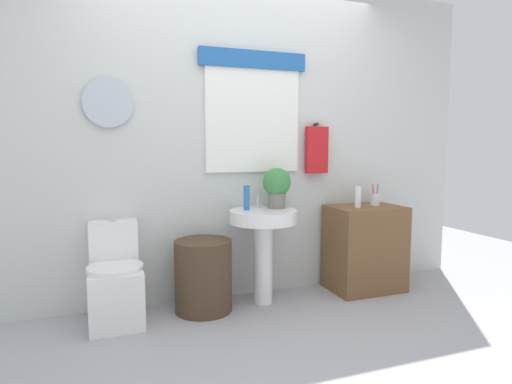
{
  "coord_description": "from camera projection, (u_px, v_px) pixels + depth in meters",
  "views": [
    {
      "loc": [
        -1.03,
        -2.24,
        1.25
      ],
      "look_at": [
        0.08,
        0.8,
        0.9
      ],
      "focal_mm": 29.96,
      "sensor_mm": 36.0,
      "label": 1
    }
  ],
  "objects": [
    {
      "name": "ground_plane",
      "position": [
        289.0,
        354.0,
        2.58
      ],
      "size": [
        8.0,
        8.0,
        0.0
      ],
      "primitive_type": "plane",
      "color": "#A3A3A8"
    },
    {
      "name": "back_wall",
      "position": [
        233.0,
        139.0,
        3.51
      ],
      "size": [
        4.4,
        0.18,
        2.6
      ],
      "color": "silver",
      "rests_on": "ground_plane"
    },
    {
      "name": "toilet",
      "position": [
        115.0,
        283.0,
        3.04
      ],
      "size": [
        0.38,
        0.51,
        0.72
      ],
      "color": "white",
      "rests_on": "ground_plane"
    },
    {
      "name": "soap_bottle",
      "position": [
        247.0,
        198.0,
        3.34
      ],
      "size": [
        0.05,
        0.05,
        0.19
      ],
      "primitive_type": "cylinder",
      "color": "#2D6BB7",
      "rests_on": "pedestal_sink"
    },
    {
      "name": "lotion_bottle",
      "position": [
        358.0,
        197.0,
        3.59
      ],
      "size": [
        0.05,
        0.05,
        0.18
      ],
      "primitive_type": "cylinder",
      "color": "white",
      "rests_on": "wooden_cabinet"
    },
    {
      "name": "laundry_hamper",
      "position": [
        203.0,
        276.0,
        3.23
      ],
      "size": [
        0.43,
        0.43,
        0.54
      ],
      "primitive_type": "cylinder",
      "color": "#4C3828",
      "rests_on": "ground_plane"
    },
    {
      "name": "potted_plant",
      "position": [
        277.0,
        185.0,
        3.43
      ],
      "size": [
        0.23,
        0.23,
        0.33
      ],
      "color": "slate",
      "rests_on": "pedestal_sink"
    },
    {
      "name": "toothbrush_cup",
      "position": [
        375.0,
        199.0,
        3.72
      ],
      "size": [
        0.08,
        0.08,
        0.19
      ],
      "color": "silver",
      "rests_on": "wooden_cabinet"
    },
    {
      "name": "faucet",
      "position": [
        258.0,
        202.0,
        3.45
      ],
      "size": [
        0.03,
        0.03,
        0.1
      ],
      "primitive_type": "cylinder",
      "color": "silver",
      "rests_on": "pedestal_sink"
    },
    {
      "name": "wooden_cabinet",
      "position": [
        365.0,
        248.0,
        3.71
      ],
      "size": [
        0.62,
        0.44,
        0.73
      ],
      "primitive_type": "cube",
      "color": "brown",
      "rests_on": "ground_plane"
    },
    {
      "name": "pedestal_sink",
      "position": [
        263.0,
        232.0,
        3.36
      ],
      "size": [
        0.54,
        0.54,
        0.75
      ],
      "color": "white",
      "rests_on": "ground_plane"
    }
  ]
}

